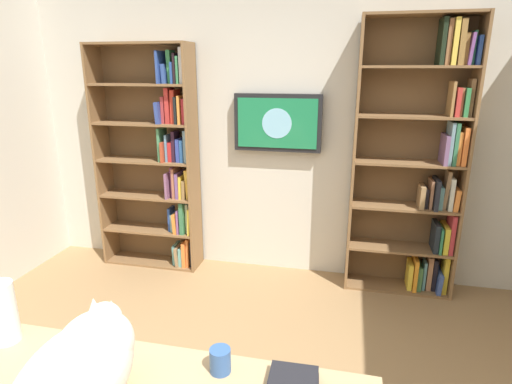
# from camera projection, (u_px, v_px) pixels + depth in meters

# --- Properties ---
(wall_back) EXTENTS (4.52, 0.06, 2.70)m
(wall_back) POSITION_uv_depth(u_px,v_px,m) (273.00, 126.00, 3.69)
(wall_back) COLOR beige
(wall_back) RESTS_ON ground
(bookshelf_left) EXTENTS (0.87, 0.28, 2.23)m
(bookshelf_left) POSITION_uv_depth(u_px,v_px,m) (422.00, 164.00, 3.34)
(bookshelf_left) COLOR brown
(bookshelf_left) RESTS_ON ground
(bookshelf_right) EXTENTS (0.93, 0.28, 2.05)m
(bookshelf_right) POSITION_uv_depth(u_px,v_px,m) (159.00, 160.00, 3.84)
(bookshelf_right) COLOR brown
(bookshelf_right) RESTS_ON ground
(wall_mounted_tv) EXTENTS (0.76, 0.07, 0.49)m
(wall_mounted_tv) POSITION_uv_depth(u_px,v_px,m) (278.00, 123.00, 3.59)
(wall_mounted_tv) COLOR black
(cat) EXTENTS (0.29, 0.67, 0.33)m
(cat) POSITION_uv_depth(u_px,v_px,m) (81.00, 369.00, 1.35)
(cat) COLOR silver
(cat) RESTS_ON desk
(paper_towel_roll) EXTENTS (0.11, 0.11, 0.26)m
(paper_towel_roll) POSITION_uv_depth(u_px,v_px,m) (3.00, 313.00, 1.71)
(paper_towel_roll) COLOR white
(paper_towel_roll) RESTS_ON desk
(coffee_mug) EXTENTS (0.08, 0.08, 0.10)m
(coffee_mug) POSITION_uv_depth(u_px,v_px,m) (220.00, 360.00, 1.56)
(coffee_mug) COLOR #335999
(coffee_mug) RESTS_ON desk
(desk_book_stack) EXTENTS (0.18, 0.13, 0.04)m
(desk_book_stack) POSITION_uv_depth(u_px,v_px,m) (294.00, 379.00, 1.50)
(desk_book_stack) COLOR black
(desk_book_stack) RESTS_ON desk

